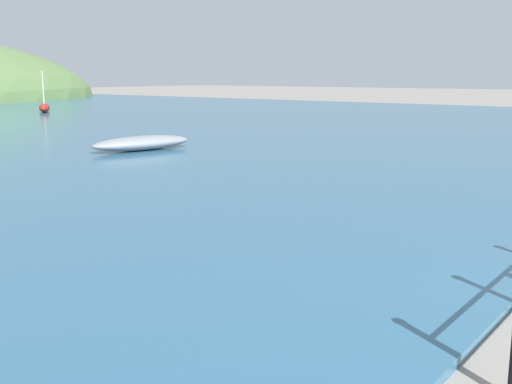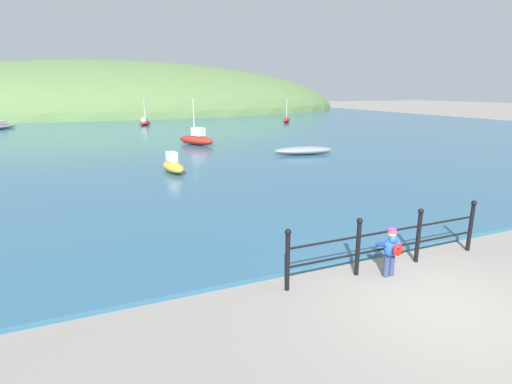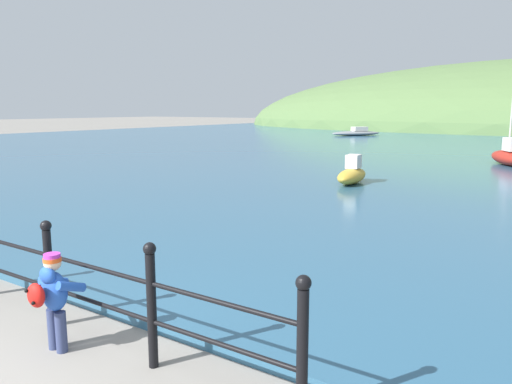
{
  "view_description": "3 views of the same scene",
  "coord_description": "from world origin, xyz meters",
  "views": [
    {
      "loc": [
        -6.62,
        0.49,
        2.41
      ],
      "look_at": [
        -0.42,
        5.33,
        0.86
      ],
      "focal_mm": 42.0,
      "sensor_mm": 36.0,
      "label": 1
    },
    {
      "loc": [
        -5.42,
        -4.48,
        3.65
      ],
      "look_at": [
        -1.46,
        4.62,
        1.08
      ],
      "focal_mm": 28.0,
      "sensor_mm": 36.0,
      "label": 2
    },
    {
      "loc": [
        4.23,
        -1.56,
        2.41
      ],
      "look_at": [
        -1.4,
        6.73,
        0.71
      ],
      "focal_mm": 35.0,
      "sensor_mm": 36.0,
      "label": 3
    }
  ],
  "objects": [
    {
      "name": "boat_mid_harbor",
      "position": [
        15.14,
        34.46,
        0.38
      ],
      "size": [
        1.97,
        2.42,
        2.55
      ],
      "color": "maroon",
      "rests_on": "water"
    },
    {
      "name": "boat_white_sailboat",
      "position": [
        5.84,
        14.74,
        0.32
      ],
      "size": [
        3.47,
        1.69,
        0.45
      ],
      "color": "gray",
      "rests_on": "water"
    }
  ]
}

